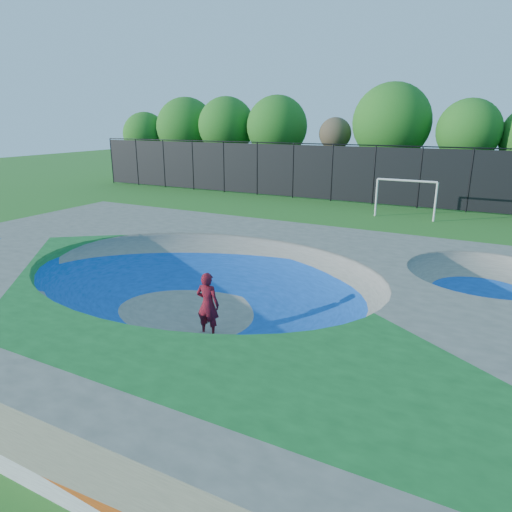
{
  "coord_description": "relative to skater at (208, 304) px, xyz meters",
  "views": [
    {
      "loc": [
        7.34,
        -10.58,
        5.72
      ],
      "look_at": [
        0.27,
        3.0,
        1.1
      ],
      "focal_mm": 32.0,
      "sensor_mm": 36.0,
      "label": 1
    }
  ],
  "objects": [
    {
      "name": "ground",
      "position": [
        -0.91,
        1.05,
        -0.91
      ],
      "size": [
        120.0,
        120.0,
        0.0
      ],
      "primitive_type": "plane",
      "color": "#24661C",
      "rests_on": "ground"
    },
    {
      "name": "skate_deck",
      "position": [
        -0.91,
        1.05,
        -0.16
      ],
      "size": [
        22.0,
        14.0,
        1.5
      ],
      "primitive_type": "cube",
      "color": "gray",
      "rests_on": "ground"
    },
    {
      "name": "skater",
      "position": [
        0.0,
        0.0,
        0.0
      ],
      "size": [
        0.7,
        0.49,
        1.81
      ],
      "primitive_type": "imported",
      "rotation": [
        0.0,
        0.0,
        3.23
      ],
      "color": "red",
      "rests_on": "ground"
    },
    {
      "name": "skateboard",
      "position": [
        0.0,
        0.0,
        -0.88
      ],
      "size": [
        0.81,
        0.36,
        0.05
      ],
      "primitive_type": "cube",
      "rotation": [
        0.0,
        0.0,
        0.19
      ],
      "color": "black",
      "rests_on": "ground"
    },
    {
      "name": "soccer_goal",
      "position": [
        1.91,
        18.23,
        0.71
      ],
      "size": [
        3.51,
        0.12,
        2.32
      ],
      "color": "silver",
      "rests_on": "ground"
    },
    {
      "name": "fence",
      "position": [
        -0.91,
        22.05,
        1.19
      ],
      "size": [
        48.09,
        0.09,
        4.04
      ],
      "color": "black",
      "rests_on": "ground"
    },
    {
      "name": "treeline",
      "position": [
        -0.19,
        26.89,
        4.1
      ],
      "size": [
        51.68,
        6.71,
        8.36
      ],
      "color": "#412D20",
      "rests_on": "ground"
    }
  ]
}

